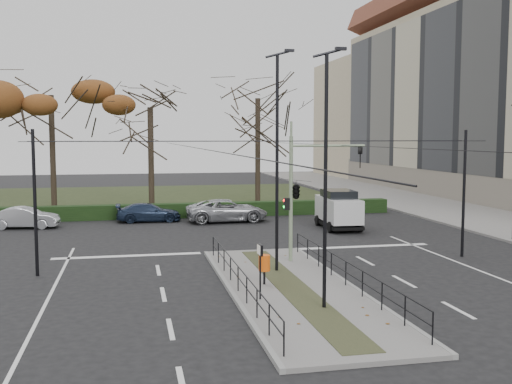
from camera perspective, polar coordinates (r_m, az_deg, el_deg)
ground at (r=24.82m, az=1.93°, el=-7.97°), size 140.00×140.00×0.00m
median_island at (r=22.45m, az=3.46°, el=-9.22°), size 4.40×15.00×0.14m
sidewalk_east at (r=51.60m, az=15.66°, el=-1.14°), size 8.00×90.00×0.14m
park at (r=55.74m, az=-12.03°, el=-0.62°), size 38.00×26.00×0.10m
hedge at (r=42.38m, az=-12.08°, el=-1.85°), size 38.00×1.00×1.00m
median_railing at (r=22.15m, az=3.55°, el=-7.01°), size 4.14×13.24×0.92m
catenary at (r=25.83m, az=1.09°, el=0.25°), size 20.00×34.00×6.00m
traffic_light at (r=26.65m, az=4.02°, el=0.32°), size 3.83×2.13×5.58m
litter_bin at (r=22.65m, az=0.80°, el=-6.81°), size 0.44×0.44×1.12m
info_panel at (r=20.49m, az=0.39°, el=-6.12°), size 0.11×0.50×1.91m
streetlamp_median_near at (r=19.23m, az=6.69°, el=1.38°), size 0.70×0.14×8.36m
streetlamp_median_far at (r=24.47m, az=2.06°, el=3.09°), size 0.76×0.15×9.07m
parked_car_second at (r=39.86m, az=-21.13°, el=-2.30°), size 4.17×1.85×1.33m
parked_car_third at (r=40.74m, az=-10.19°, el=-1.93°), size 4.28×1.74×1.24m
parked_car_fourth at (r=40.11m, az=-2.76°, el=-1.77°), size 5.52×2.68×1.51m
white_van at (r=37.35m, az=7.85°, el=-1.57°), size 2.26×4.59×2.41m
rust_tree at (r=49.67m, az=-18.96°, el=8.72°), size 10.96×10.96×11.57m
bare_tree_center at (r=50.78m, az=0.17°, el=8.20°), size 8.60×8.60×11.68m
bare_tree_near at (r=46.79m, az=-10.03°, el=7.24°), size 5.81×5.81×10.38m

